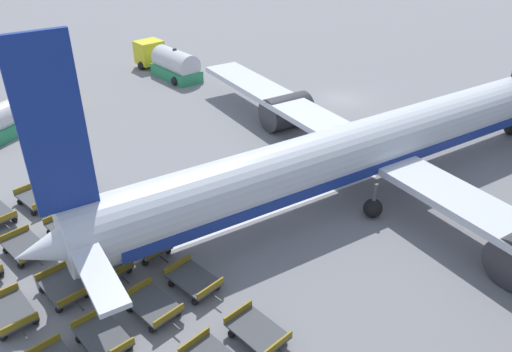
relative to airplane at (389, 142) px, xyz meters
The scene contains 18 objects.
ground_plane 14.96m from the airplane, 143.42° to the left, with size 500.00×500.00×0.00m, color gray.
airplane is the anchor object (origin of this frame).
fuel_tanker_primary 28.99m from the airplane, 144.49° to the right, with size 6.44×9.76×2.84m.
fuel_tanker_secondary 27.69m from the airplane, behind, with size 9.16×3.69×3.13m.
baggage_dolly_row_near_col_c 23.27m from the airplane, 96.46° to the right, with size 3.30×1.85×0.92m.
baggage_dolly_row_mid_a_col_b 22.29m from the airplane, 108.51° to the right, with size 3.34×1.97×0.92m.
baggage_dolly_row_mid_a_col_c 20.86m from the airplane, 97.55° to the right, with size 3.31×1.89×0.92m.
baggage_dolly_row_mid_a_col_d 20.55m from the airplane, 86.22° to the right, with size 3.30×1.85×0.92m.
baggage_dolly_row_mid_b_col_a 22.31m from the airplane, 121.24° to the right, with size 3.35×2.01×0.92m.
baggage_dolly_row_mid_b_col_b 20.13m from the airplane, 111.08° to the right, with size 3.32×1.93×0.92m.
baggage_dolly_row_mid_b_col_c 18.64m from the airplane, 99.53° to the right, with size 3.34×1.99×0.92m.
baggage_dolly_row_mid_b_col_d 18.00m from the airplane, 86.74° to the right, with size 3.33×1.96×0.92m.
baggage_dolly_row_far_col_a 20.55m from the airplane, 125.44° to the right, with size 3.33×1.94×0.92m.
baggage_dolly_row_far_col_b 18.11m from the airplane, 114.59° to the right, with size 3.31×1.89×0.92m.
baggage_dolly_row_far_col_c 16.36m from the airplane, 101.41° to the right, with size 3.31×1.88×0.92m.
baggage_dolly_row_far_col_d 15.64m from the airplane, 87.21° to the right, with size 3.34×1.98×0.92m.
baggage_dolly_row_far_col_e 16.12m from the airplane, 70.89° to the right, with size 3.32×1.90×0.92m.
stand_guidance_stripe 10.44m from the airplane, 101.63° to the right, with size 2.71×19.93×0.01m.
Camera 1 is at (28.75, -33.34, 17.05)m, focal length 35.00 mm.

